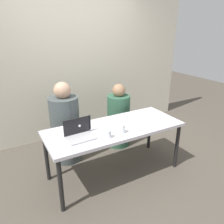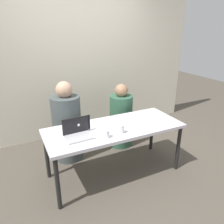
% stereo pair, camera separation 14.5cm
% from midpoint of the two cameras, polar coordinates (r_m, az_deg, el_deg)
% --- Properties ---
extents(ground_plane, '(12.00, 12.00, 0.00)m').
position_cam_midpoint_polar(ground_plane, '(3.17, -0.71, -15.48)').
color(ground_plane, '#4E473D').
extents(back_wall, '(4.60, 0.10, 2.66)m').
position_cam_midpoint_polar(back_wall, '(3.93, -11.37, 12.67)').
color(back_wall, beige).
rests_on(back_wall, ground).
extents(desk, '(1.77, 0.71, 0.70)m').
position_cam_midpoint_polar(desk, '(2.83, -0.77, -5.03)').
color(desk, silver).
rests_on(desk, ground).
extents(person_on_left, '(0.46, 0.46, 1.20)m').
position_cam_midpoint_polar(person_on_left, '(3.28, -13.34, -3.82)').
color(person_on_left, '#454D4D').
rests_on(person_on_left, ground).
extents(person_on_right, '(0.39, 0.39, 1.07)m').
position_cam_midpoint_polar(person_on_right, '(3.62, 0.54, -1.80)').
color(person_on_right, '#2F5941').
rests_on(person_on_right, ground).
extents(laptop_front_left, '(0.33, 0.26, 0.21)m').
position_cam_midpoint_polar(laptop_front_left, '(2.56, -10.17, -5.66)').
color(laptop_front_left, '#B5B3B7').
rests_on(laptop_front_left, desk).
extents(laptop_back_left, '(0.33, 0.25, 0.21)m').
position_cam_midpoint_polar(laptop_back_left, '(2.70, -10.73, -4.23)').
color(laptop_back_left, silver).
rests_on(laptop_back_left, desk).
extents(water_glass_center, '(0.06, 0.06, 0.10)m').
position_cam_midpoint_polar(water_glass_center, '(2.63, 1.15, -4.57)').
color(water_glass_center, white).
rests_on(water_glass_center, desk).
extents(water_glass_left, '(0.06, 0.06, 0.09)m').
position_cam_midpoint_polar(water_glass_left, '(2.52, -2.56, -5.93)').
color(water_glass_left, white).
rests_on(water_glass_left, desk).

